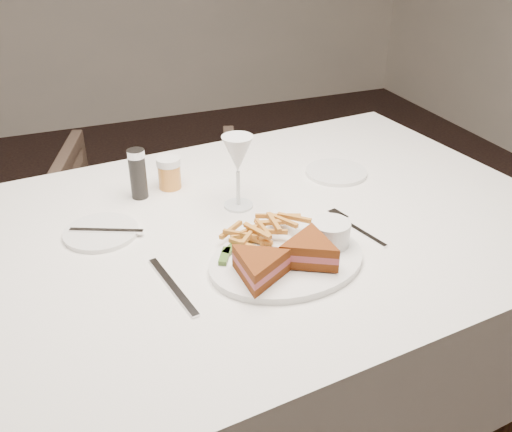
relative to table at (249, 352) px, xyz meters
The scene contains 4 objects.
ground 0.55m from the table, 123.18° to the left, with size 5.00×5.00×0.00m, color black.
table is the anchor object (origin of this frame).
chair_far 0.83m from the table, 94.58° to the left, with size 0.64×0.60×0.66m, color #46352B.
table_setting 0.42m from the table, 89.50° to the right, with size 0.78×0.59×0.18m.
Camera 1 is at (-0.17, -1.36, 1.39)m, focal length 40.00 mm.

